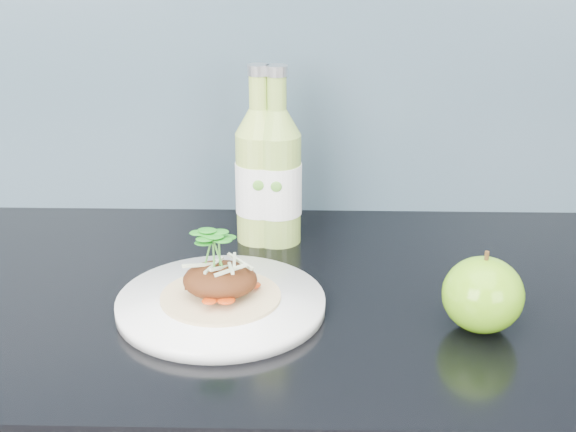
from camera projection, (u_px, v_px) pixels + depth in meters
name	position (u px, v px, depth m)	size (l,w,h in m)	color
dinner_plate	(221.00, 304.00, 0.97)	(0.31, 0.31, 0.02)	white
pork_taco	(220.00, 277.00, 0.96)	(0.15, 0.15, 0.10)	tan
green_apple	(483.00, 295.00, 0.92)	(0.10, 0.10, 0.10)	#619810
cider_bottle_left	(260.00, 176.00, 1.15)	(0.08, 0.08, 0.26)	#A1BE4F
cider_bottle_right	(277.00, 177.00, 1.14)	(0.08, 0.08, 0.26)	#8AAD48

